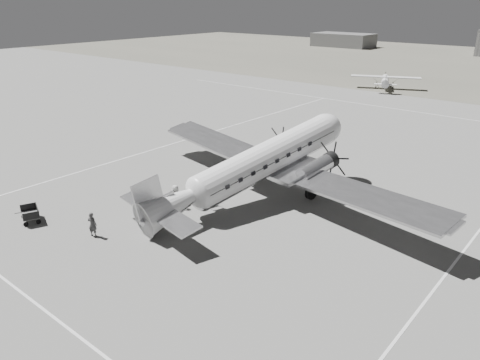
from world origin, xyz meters
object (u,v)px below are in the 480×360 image
at_px(dc3_airliner, 257,166).
at_px(baggage_cart_near, 156,207).
at_px(passenger, 176,196).
at_px(shed_secondary, 343,40).
at_px(light_plane_left, 385,82).
at_px(ground_crew, 92,224).
at_px(baggage_cart_far, 30,215).
at_px(ramp_agent, 173,199).

bearing_deg(dc3_airliner, baggage_cart_near, -110.83).
relative_size(baggage_cart_near, passenger, 1.06).
height_order(shed_secondary, light_plane_left, shed_secondary).
relative_size(light_plane_left, baggage_cart_near, 6.16).
xyz_separation_m(ground_crew, passenger, (0.82, 6.39, 0.05)).
height_order(shed_secondary, dc3_airliner, dc3_airliner).
bearing_deg(light_plane_left, shed_secondary, 99.86).
height_order(light_plane_left, baggage_cart_near, light_plane_left).
bearing_deg(shed_secondary, baggage_cart_near, -67.61).
height_order(shed_secondary, baggage_cart_far, shed_secondary).
distance_m(light_plane_left, passenger, 55.55).
bearing_deg(ramp_agent, shed_secondary, 11.71).
relative_size(light_plane_left, ramp_agent, 7.72).
bearing_deg(ground_crew, dc3_airliner, -134.49).
bearing_deg(baggage_cart_far, baggage_cart_near, 69.34).
height_order(shed_secondary, passenger, shed_secondary).
relative_size(baggage_cart_near, baggage_cart_far, 1.04).
relative_size(shed_secondary, dc3_airliner, 0.63).
bearing_deg(light_plane_left, passenger, -105.11).
relative_size(shed_secondary, baggage_cart_far, 10.17).
height_order(dc3_airliner, passenger, dc3_airliner).
bearing_deg(ramp_agent, ground_crew, 161.74).
bearing_deg(baggage_cart_near, baggage_cart_far, -155.42).
bearing_deg(baggage_cart_near, dc3_airliner, 35.06).
bearing_deg(passenger, dc3_airliner, -52.02).
bearing_deg(ramp_agent, baggage_cart_far, 131.39).
distance_m(shed_secondary, baggage_cart_far, 131.77).
bearing_deg(ramp_agent, light_plane_left, -2.60).
relative_size(shed_secondary, baggage_cart_near, 9.79).
relative_size(ramp_agent, passenger, 0.85).
distance_m(ramp_agent, passenger, 0.27).
distance_m(baggage_cart_far, ramp_agent, 9.66).
height_order(dc3_airliner, light_plane_left, dc3_airliner).
bearing_deg(baggage_cart_far, dc3_airliner, 74.32).
xyz_separation_m(baggage_cart_far, passenger, (5.93, 7.88, 0.37)).
height_order(ground_crew, ramp_agent, ground_crew).
height_order(shed_secondary, baggage_cart_near, shed_secondary).
xyz_separation_m(shed_secondary, passenger, (49.04, -116.62, -1.13)).
distance_m(light_plane_left, ground_crew, 61.76).
bearing_deg(dc3_airliner, shed_secondary, 125.94).
relative_size(dc3_airliner, baggage_cart_near, 15.44).
relative_size(dc3_airliner, ramp_agent, 19.33).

